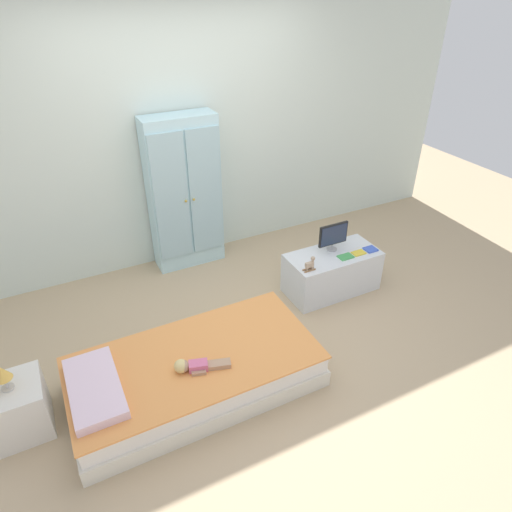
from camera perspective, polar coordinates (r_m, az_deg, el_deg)
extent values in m
cube|color=tan|center=(3.92, 0.08, -10.12)|extent=(10.00, 10.00, 0.02)
cube|color=silver|center=(4.54, -9.26, 15.46)|extent=(6.40, 0.05, 2.70)
cube|color=silver|center=(3.50, -7.53, -15.17)|extent=(1.78, 0.89, 0.14)
cube|color=silver|center=(3.40, -7.69, -13.58)|extent=(1.74, 0.85, 0.14)
cube|color=#EA934C|center=(3.34, -7.79, -12.65)|extent=(1.77, 0.88, 0.02)
cube|color=silver|center=(3.25, -19.72, -15.40)|extent=(0.32, 0.64, 0.07)
cube|color=#D6668E|center=(3.24, -7.29, -13.58)|extent=(0.15, 0.11, 0.06)
cube|color=tan|center=(3.26, -4.69, -13.24)|extent=(0.16, 0.08, 0.04)
cube|color=tan|center=(3.23, -4.62, -13.69)|extent=(0.16, 0.08, 0.04)
cube|color=tan|center=(3.28, -7.34, -13.13)|extent=(0.10, 0.05, 0.03)
cube|color=tan|center=(3.21, -7.20, -14.46)|extent=(0.10, 0.05, 0.03)
sphere|color=tan|center=(3.23, -9.23, -13.57)|extent=(0.09, 0.09, 0.09)
sphere|color=#E0C67F|center=(3.23, -9.44, -13.55)|extent=(0.10, 0.10, 0.10)
cube|color=silver|center=(3.51, -27.95, -16.66)|extent=(0.38, 0.38, 0.39)
cylinder|color=#B7B2AD|center=(3.37, -28.82, -14.37)|extent=(0.08, 0.08, 0.01)
cylinder|color=#B7B2AD|center=(3.34, -29.03, -13.82)|extent=(0.02, 0.02, 0.08)
cone|color=#E5B24C|center=(3.29, -29.44, -12.72)|extent=(0.11, 0.11, 0.10)
cube|color=silver|center=(4.55, -9.05, 7.74)|extent=(0.70, 0.27, 1.55)
cube|color=#9DC0C9|center=(4.37, -10.63, 7.04)|extent=(0.33, 0.02, 1.27)
cube|color=#9DC0C9|center=(4.46, -6.35, 7.97)|extent=(0.33, 0.02, 1.27)
sphere|color=gold|center=(4.40, -8.84, 6.86)|extent=(0.02, 0.02, 0.02)
sphere|color=gold|center=(4.42, -7.85, 7.08)|extent=(0.02, 0.02, 0.02)
cube|color=silver|center=(4.37, 9.52, -2.00)|extent=(0.88, 0.43, 0.41)
cylinder|color=#99999E|center=(4.33, 9.54, 0.87)|extent=(0.10, 0.10, 0.01)
cylinder|color=#99999E|center=(4.31, 9.57, 1.21)|extent=(0.02, 0.02, 0.05)
cube|color=black|center=(4.25, 9.73, 2.71)|extent=(0.30, 0.02, 0.21)
cube|color=#28334C|center=(4.24, 9.83, 2.63)|extent=(0.28, 0.01, 0.19)
cube|color=#8E6642|center=(4.01, 6.59, -1.61)|extent=(0.11, 0.01, 0.01)
cube|color=#8E6642|center=(3.99, 6.84, -1.84)|extent=(0.11, 0.01, 0.01)
cube|color=tan|center=(3.97, 6.76, -1.09)|extent=(0.07, 0.03, 0.04)
cylinder|color=tan|center=(4.01, 6.96, -1.32)|extent=(0.01, 0.01, 0.03)
cylinder|color=tan|center=(3.99, 7.13, -1.49)|extent=(0.01, 0.01, 0.03)
cylinder|color=tan|center=(3.98, 6.32, -1.51)|extent=(0.01, 0.01, 0.03)
cylinder|color=tan|center=(3.97, 6.50, -1.68)|extent=(0.01, 0.01, 0.03)
cylinder|color=tan|center=(3.97, 7.18, -0.59)|extent=(0.02, 0.02, 0.02)
sphere|color=tan|center=(3.95, 7.20, -0.31)|extent=(0.04, 0.04, 0.04)
cube|color=#429E51|center=(4.23, 11.24, -0.09)|extent=(0.14, 0.09, 0.01)
cube|color=gold|center=(4.32, 12.84, 0.39)|extent=(0.13, 0.08, 0.01)
cube|color=blue|center=(4.40, 14.25, 0.83)|extent=(0.11, 0.10, 0.01)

